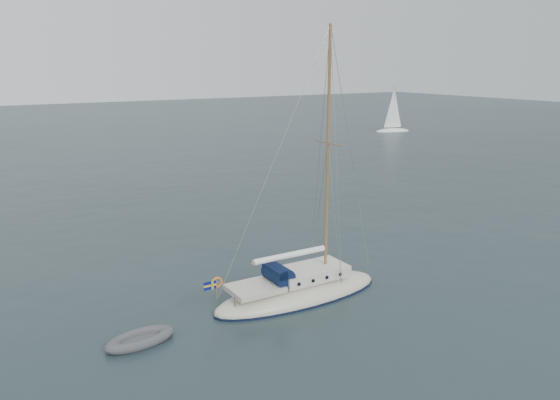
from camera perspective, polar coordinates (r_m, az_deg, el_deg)
ground at (r=29.43m, az=-1.11°, el=-9.13°), size 300.00×300.00×0.00m
sailboat at (r=27.86m, az=1.95°, el=-8.15°), size 9.85×2.95×14.03m
dinghy at (r=24.69m, az=-14.42°, el=-13.91°), size 3.09×1.39×0.44m
distant_yacht_b at (r=97.76m, az=11.76°, el=9.08°), size 6.28×3.35×8.33m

